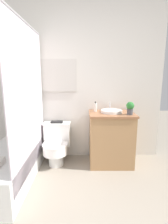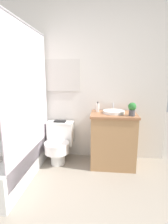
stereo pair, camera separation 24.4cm
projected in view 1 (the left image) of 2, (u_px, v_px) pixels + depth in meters
name	position (u px, v px, depth m)	size (l,w,h in m)	color
wall_back	(69.00, 83.00, 2.83)	(3.04, 0.07, 2.50)	silver
shower_area	(13.00, 160.00, 2.30)	(0.61, 1.44, 1.98)	white
toilet	(57.00, 143.00, 2.74)	(0.43, 0.53, 0.63)	white
vanity	(111.00, 138.00, 2.71)	(0.68, 0.52, 0.82)	#AD7F51
sink	(112.00, 111.00, 2.64)	(0.32, 0.36, 0.13)	white
soap_bottle	(96.00, 107.00, 2.70)	(0.05, 0.05, 0.16)	silver
potted_plant	(131.00, 108.00, 2.47)	(0.11, 0.11, 0.19)	#4C4C51
book_on_tank	(58.00, 122.00, 2.79)	(0.19, 0.10, 0.02)	black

